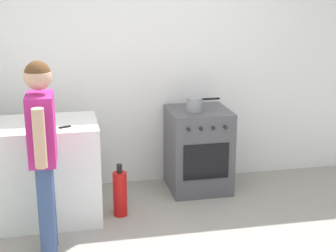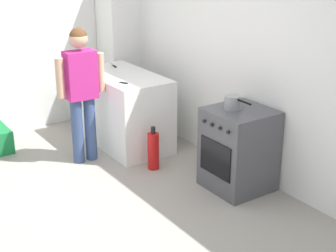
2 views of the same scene
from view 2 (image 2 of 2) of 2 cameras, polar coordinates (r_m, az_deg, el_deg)
ground_plane at (r=4.97m, az=-9.21°, el=-9.80°), size 8.00×8.00×0.00m
back_wall at (r=5.51m, az=8.76°, el=7.87°), size 6.00×0.10×2.60m
side_wall_left at (r=6.98m, az=-16.14°, el=9.96°), size 0.10×3.10×2.60m
counter_unit at (r=6.38m, az=-4.92°, el=1.84°), size 1.30×0.70×0.90m
oven_left at (r=5.29m, az=7.82°, el=-2.57°), size 0.61×0.62×0.85m
pot at (r=5.13m, az=7.17°, el=2.60°), size 0.34×0.16×0.14m
knife_carving at (r=6.70m, az=-6.16°, el=6.76°), size 0.33×0.10×0.01m
knife_bread at (r=5.91m, az=-5.75°, el=4.91°), size 0.33×0.17×0.01m
person at (r=5.80m, az=-9.60°, el=4.48°), size 0.21×0.57×1.55m
fire_extinguisher at (r=5.74m, az=-1.64°, el=-2.74°), size 0.13×0.13×0.50m
larder_cabinet at (r=7.26m, az=-5.45°, el=8.63°), size 0.48×0.44×2.00m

